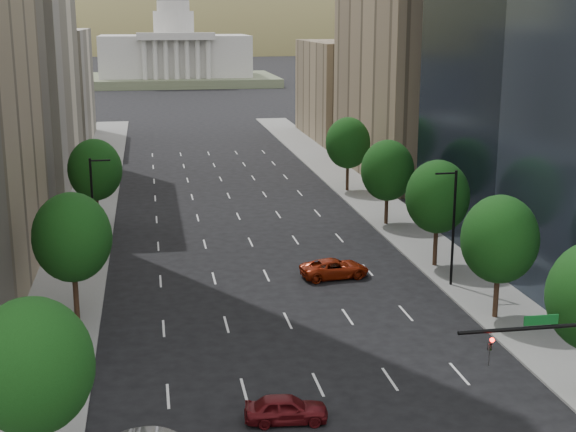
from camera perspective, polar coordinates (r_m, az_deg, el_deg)
sidewalk_left at (r=64.58m, az=-15.31°, el=-4.71°), size 6.00×200.00×0.15m
sidewalk_right at (r=68.67m, az=11.40°, el=-3.37°), size 6.00×200.00×0.15m
midrise_cream_left at (r=105.32m, az=-19.06°, el=11.70°), size 14.00×30.00×35.00m
filler_left at (r=138.43m, az=-16.69°, el=8.68°), size 14.00×26.00×18.00m
parking_tan_right at (r=106.66m, az=8.84°, el=10.95°), size 14.00×30.00×30.00m
filler_right at (r=138.76m, az=4.38°, el=8.81°), size 14.00×26.00×16.00m
tree_right_2 at (r=55.98m, az=14.61°, el=-1.59°), size 5.20×5.20×8.61m
tree_right_3 at (r=66.68m, az=10.43°, el=1.33°), size 5.20×5.20×8.89m
tree_right_4 at (r=79.77m, az=6.98°, el=3.18°), size 5.20×5.20×8.46m
tree_right_5 at (r=94.94m, az=4.22°, el=5.13°), size 5.20×5.20×8.75m
tree_left_0 at (r=36.38m, az=-17.46°, el=-10.02°), size 5.20×5.20×8.75m
tree_left_1 at (r=55.13m, az=-14.89°, el=-1.46°), size 5.20×5.20×8.97m
tree_left_2 at (r=80.50m, az=-13.37°, el=3.16°), size 5.20×5.20×8.68m
streetlight_rn at (r=62.18m, az=11.47°, el=-0.62°), size 1.70×0.20×9.00m
streetlight_ln at (r=67.93m, az=-13.46°, el=0.50°), size 1.70×0.20×9.00m
capitol at (r=251.16m, az=-7.94°, el=11.09°), size 60.00×40.00×35.20m
foothills at (r=604.77m, az=-5.70°, el=8.28°), size 720.00×413.00×263.00m
car_maroon at (r=42.33m, az=-0.13°, el=-13.35°), size 4.38×2.09×1.45m
car_red_far at (r=64.25m, az=3.28°, el=-3.68°), size 5.68×3.12×1.51m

